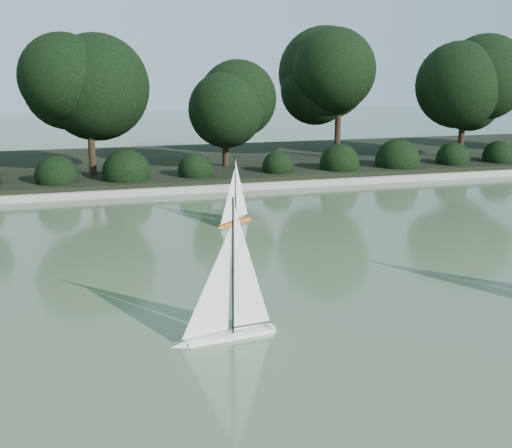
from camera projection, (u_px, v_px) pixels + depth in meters
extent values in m
plane|color=#36482B|center=(343.00, 311.00, 8.99)|extent=(80.00, 80.00, 0.00)
cube|color=gray|center=(210.00, 188.00, 17.36)|extent=(40.00, 0.35, 0.18)
cube|color=black|center=(185.00, 164.00, 21.08)|extent=(40.00, 8.00, 0.30)
cylinder|color=black|center=(92.00, 156.00, 18.16)|extent=(0.20, 0.20, 1.66)
sphere|color=black|center=(88.00, 83.00, 17.67)|extent=(2.66, 2.66, 2.66)
cylinder|color=black|center=(226.00, 155.00, 19.74)|extent=(0.20, 0.20, 1.26)
sphere|color=black|center=(225.00, 103.00, 19.35)|extent=(2.10, 2.10, 2.10)
cylinder|color=black|center=(337.00, 141.00, 21.40)|extent=(0.20, 0.20, 1.73)
sphere|color=black|center=(339.00, 76.00, 20.88)|extent=(2.80, 2.80, 2.80)
cylinder|color=black|center=(461.00, 145.00, 21.47)|extent=(0.20, 0.20, 1.48)
sphere|color=black|center=(465.00, 87.00, 21.01)|extent=(2.52, 2.52, 2.52)
sphere|color=black|center=(56.00, 177.00, 17.05)|extent=(1.10, 1.10, 1.10)
sphere|color=black|center=(132.00, 173.00, 17.58)|extent=(1.10, 1.10, 1.10)
sphere|color=black|center=(203.00, 170.00, 18.12)|extent=(1.10, 1.10, 1.10)
sphere|color=black|center=(271.00, 167.00, 18.65)|extent=(1.10, 1.10, 1.10)
sphere|color=black|center=(335.00, 164.00, 19.18)|extent=(1.10, 1.10, 1.10)
sphere|color=black|center=(395.00, 161.00, 19.71)|extent=(1.10, 1.10, 1.10)
sphere|color=black|center=(452.00, 159.00, 20.24)|extent=(1.10, 1.10, 1.10)
sphere|color=black|center=(506.00, 156.00, 20.78)|extent=(1.10, 1.10, 1.10)
cube|color=white|center=(229.00, 333.00, 8.10)|extent=(1.16, 0.38, 0.11)
cone|color=white|center=(179.00, 342.00, 7.84)|extent=(0.26, 0.26, 0.23)
cylinder|color=white|center=(270.00, 326.00, 8.32)|extent=(0.15, 0.15, 0.11)
cylinder|color=black|center=(233.00, 262.00, 7.89)|extent=(0.03, 0.03, 1.76)
cylinder|color=black|center=(251.00, 320.00, 8.19)|extent=(0.52, 0.09, 0.02)
cube|color=orange|center=(235.00, 221.00, 13.93)|extent=(0.83, 0.71, 0.09)
cone|color=orange|center=(220.00, 226.00, 13.51)|extent=(0.26, 0.26, 0.18)
cylinder|color=orange|center=(248.00, 217.00, 14.30)|extent=(0.15, 0.15, 0.09)
cylinder|color=black|center=(236.00, 186.00, 13.79)|extent=(0.03, 0.03, 1.42)
cylinder|color=black|center=(242.00, 214.00, 14.10)|extent=(0.34, 0.27, 0.01)
sphere|color=#FF5D0D|center=(190.00, 336.00, 8.15)|extent=(0.15, 0.15, 0.15)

